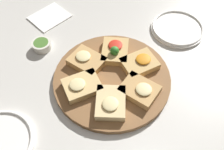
{
  "coord_description": "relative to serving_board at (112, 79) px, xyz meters",
  "views": [
    {
      "loc": [
        0.31,
        0.35,
        0.66
      ],
      "look_at": [
        0.0,
        0.0,
        0.03
      ],
      "focal_mm": 42.0,
      "sensor_mm": 36.0,
      "label": 1
    }
  ],
  "objects": [
    {
      "name": "serving_board",
      "position": [
        0.0,
        0.0,
        0.0
      ],
      "size": [
        0.36,
        0.36,
        0.02
      ],
      "primitive_type": "cylinder",
      "color": "brown",
      "rests_on": "ground_plane"
    },
    {
      "name": "ground_plane",
      "position": [
        0.0,
        0.0,
        -0.01
      ],
      "size": [
        3.0,
        3.0,
        0.0
      ],
      "primitive_type": "plane",
      "color": "beige"
    },
    {
      "name": "focaccia_slice_0",
      "position": [
        0.02,
        -0.09,
        0.02
      ],
      "size": [
        0.1,
        0.12,
        0.03
      ],
      "color": "tan",
      "rests_on": "serving_board"
    },
    {
      "name": "dipping_bowl",
      "position": [
        0.09,
        -0.26,
        0.01
      ],
      "size": [
        0.06,
        0.06,
        0.03
      ],
      "color": "silver",
      "rests_on": "ground_plane"
    },
    {
      "name": "napkin_stack",
      "position": [
        -0.02,
        -0.37,
        -0.0
      ],
      "size": [
        0.14,
        0.12,
        0.01
      ],
      "primitive_type": "cube",
      "rotation": [
        0.0,
        0.0,
        0.06
      ],
      "color": "white",
      "rests_on": "ground_plane"
    },
    {
      "name": "focaccia_slice_1",
      "position": [
        0.09,
        -0.03,
        0.02
      ],
      "size": [
        0.12,
        0.11,
        0.03
      ],
      "color": "#DBB775",
      "rests_on": "serving_board"
    },
    {
      "name": "focaccia_slice_2",
      "position": [
        0.07,
        0.07,
        0.02
      ],
      "size": [
        0.13,
        0.13,
        0.03
      ],
      "color": "#E5C689",
      "rests_on": "serving_board"
    },
    {
      "name": "focaccia_slice_5",
      "position": [
        -0.07,
        -0.06,
        0.02
      ],
      "size": [
        0.13,
        0.13,
        0.05
      ],
      "color": "tan",
      "rests_on": "serving_board"
    },
    {
      "name": "focaccia_slice_3",
      "position": [
        -0.02,
        0.09,
        0.02
      ],
      "size": [
        0.1,
        0.12,
        0.03
      ],
      "color": "tan",
      "rests_on": "serving_board"
    },
    {
      "name": "focaccia_slice_4",
      "position": [
        -0.09,
        0.02,
        0.02
      ],
      "size": [
        0.12,
        0.1,
        0.03
      ],
      "color": "tan",
      "rests_on": "serving_board"
    },
    {
      "name": "plate_left",
      "position": [
        -0.32,
        -0.01,
        -0.0
      ],
      "size": [
        0.19,
        0.19,
        0.02
      ],
      "color": "white",
      "rests_on": "ground_plane"
    }
  ]
}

